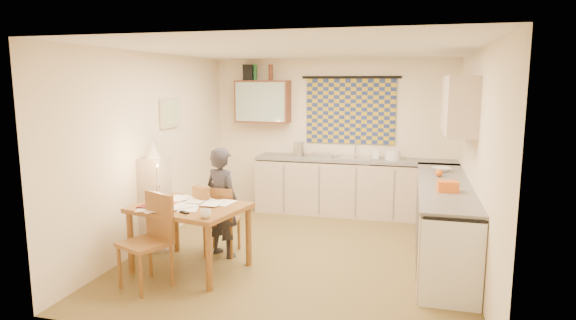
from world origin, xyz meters
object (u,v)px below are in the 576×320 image
(counter_right, at_px, (443,220))
(chair_far, at_px, (222,233))
(person, at_px, (222,202))
(shelf_stand, at_px, (155,204))
(stove, at_px, (450,255))
(dining_table, at_px, (191,237))
(counter_back, at_px, (358,187))

(counter_right, relative_size, chair_far, 3.39)
(person, relative_size, shelf_stand, 1.14)
(person, xyz_separation_m, shelf_stand, (-0.92, 0.01, -0.09))
(counter_right, xyz_separation_m, person, (-2.62, -0.68, 0.23))
(stove, bearing_deg, dining_table, 179.40)
(dining_table, bearing_deg, counter_back, 72.30)
(chair_far, distance_m, shelf_stand, 0.94)
(counter_back, bearing_deg, shelf_stand, -135.66)
(stove, xyz_separation_m, dining_table, (-2.80, 0.03, -0.06))
(dining_table, relative_size, shelf_stand, 1.14)
(dining_table, relative_size, chair_far, 1.55)
(chair_far, bearing_deg, shelf_stand, -2.28)
(counter_back, xyz_separation_m, stove, (1.22, -2.82, -0.01))
(dining_table, distance_m, shelf_stand, 0.93)
(counter_right, relative_size, shelf_stand, 2.49)
(counter_back, relative_size, dining_table, 2.46)
(counter_right, bearing_deg, dining_table, -156.94)
(counter_back, distance_m, dining_table, 3.21)
(counter_right, relative_size, person, 2.18)
(counter_right, bearing_deg, person, -165.39)
(stove, relative_size, dining_table, 0.66)
(counter_right, distance_m, shelf_stand, 3.61)
(counter_right, xyz_separation_m, chair_far, (-2.66, -0.63, -0.18))
(dining_table, bearing_deg, stove, 11.27)
(person, height_order, shelf_stand, person)
(counter_right, height_order, dining_table, counter_right)
(person, distance_m, shelf_stand, 0.92)
(person, bearing_deg, counter_right, -141.66)
(chair_far, xyz_separation_m, shelf_stand, (-0.88, -0.04, 0.32))
(stove, height_order, chair_far, stove)
(counter_back, distance_m, stove, 3.07)
(counter_back, relative_size, stove, 3.71)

